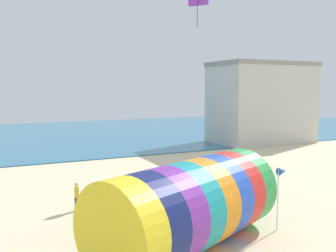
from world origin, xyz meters
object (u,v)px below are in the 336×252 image
Objects in this scene: giant_inflatable_tube at (189,205)px; beach_flag at (282,174)px; kite_handler at (247,199)px; bystander_near_water at (77,197)px.

giant_inflatable_tube is 4.86m from beach_flag.
beach_flag is (0.13, -2.33, 1.79)m from kite_handler.
kite_handler is (4.66, 2.31, -0.98)m from giant_inflatable_tube.
beach_flag is (4.80, -0.02, 0.81)m from giant_inflatable_tube.
giant_inflatable_tube is 3.18× the size of beach_flag.
beach_flag is at bearing -40.06° from bystander_near_water.
kite_handler is 1.05× the size of bystander_near_water.
beach_flag is (7.99, -6.72, 1.83)m from bystander_near_water.
beach_flag reaches higher than bystander_near_water.
giant_inflatable_tube is 5.72× the size of kite_handler.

